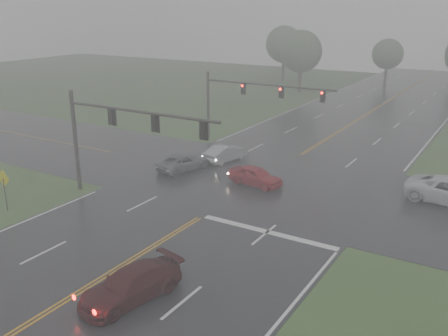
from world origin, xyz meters
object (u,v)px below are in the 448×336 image
Objects in this scene: sedan_silver at (226,161)px; signal_gantry_far at (245,95)px; car_grey at (184,170)px; signal_gantry_near at (113,128)px; sedan_maroon at (132,299)px; sedan_red at (255,185)px.

signal_gantry_far is at bearing -65.03° from sedan_silver.
sedan_silver is 4.10m from car_grey.
signal_gantry_far reaches higher than sedan_silver.
signal_gantry_near is at bearing 101.20° from car_grey.
sedan_silver is 7.53m from signal_gantry_far.
car_grey is (-8.76, 16.21, 0.00)m from sedan_maroon.
sedan_silver is 0.33× the size of signal_gantry_far.
car_grey is at bearing 88.20° from signal_gantry_near.
sedan_silver is at bearing 58.47° from sedan_red.
sedan_maroon is 1.07× the size of car_grey.
sedan_maroon is at bearing -71.65° from signal_gantry_far.
sedan_maroon is 18.43m from car_grey.
signal_gantry_far is at bearing 88.49° from signal_gantry_near.
car_grey is (-1.63, -3.76, 0.00)m from sedan_silver.
sedan_red is 11.00m from signal_gantry_near.
signal_gantry_near is at bearing 147.76° from sedan_maroon.
sedan_maroon reaches higher than car_grey.
sedan_maroon is 1.16× the size of sedan_silver.
signal_gantry_far reaches higher than car_grey.
sedan_maroon is at bearing -44.61° from signal_gantry_near.
sedan_maroon is 0.38× the size of signal_gantry_far.
signal_gantry_near reaches higher than sedan_silver.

